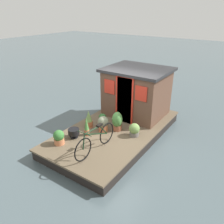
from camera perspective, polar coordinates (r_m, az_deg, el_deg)
ground_plane at (r=8.25m, az=0.79°, el=-6.31°), size 60.00×60.00×0.00m
houseboat_deck at (r=8.15m, az=0.80°, el=-5.18°), size 5.18×2.76×0.37m
houseboat_cabin at (r=8.85m, az=6.18°, el=5.11°), size 1.98×2.36×1.84m
bicycle at (r=6.66m, az=-4.14°, el=-6.98°), size 1.78×0.50×0.82m
potted_plant_thyme at (r=7.25m, az=-13.19°, el=-6.19°), size 0.34×0.34×0.47m
potted_plant_fern at (r=7.75m, az=-2.25°, el=-2.91°), size 0.37×0.37×0.55m
potted_plant_mint at (r=7.80m, az=1.31°, el=-2.36°), size 0.36×0.36×0.68m
potted_plant_geranium at (r=7.53m, az=5.63°, el=-4.47°), size 0.36×0.36×0.44m
potted_plant_lavender at (r=7.54m, az=-6.41°, el=-3.69°), size 0.17×0.17×0.65m
potted_plant_basil at (r=8.21m, az=-2.41°, el=-1.58°), size 0.27×0.27×0.42m
potted_plant_succulent at (r=8.07m, az=-5.86°, el=-1.83°), size 0.27×0.27×0.60m
charcoal_grill at (r=7.51m, az=-9.60°, el=-4.95°), size 0.37×0.37×0.31m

